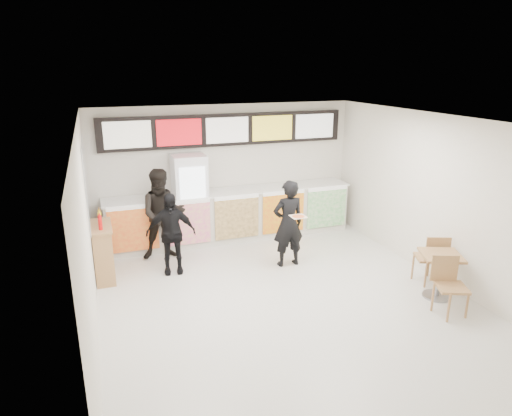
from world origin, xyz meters
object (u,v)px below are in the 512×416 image
service_counter (232,215)px  customer_left (163,214)px  customer_mid (171,233)px  cafe_table (440,267)px  customer_main (288,224)px  drinks_fridge (190,200)px  condiment_ledge (103,251)px

service_counter → customer_left: size_ratio=2.98×
customer_mid → cafe_table: customer_mid is taller
customer_left → cafe_table: 5.28m
customer_main → cafe_table: 2.83m
service_counter → cafe_table: bearing=-56.8°
service_counter → customer_mid: customer_mid is taller
customer_left → drinks_fridge: bearing=43.4°
customer_main → cafe_table: (1.88, -2.09, -0.32)m
service_counter → condiment_ledge: size_ratio=4.48×
cafe_table → customer_left: bearing=163.9°
drinks_fridge → condiment_ledge: bearing=-148.3°
condiment_ledge → drinks_fridge: bearing=31.7°
customer_mid → condiment_ledge: (-1.23, 0.16, -0.26)m
condiment_ledge → customer_left: bearing=26.6°
customer_main → customer_left: size_ratio=0.93×
customer_main → cafe_table: customer_main is taller
customer_left → cafe_table: bearing=-34.6°
condiment_ledge → customer_mid: bearing=-7.4°
service_counter → customer_mid: bearing=-140.6°
drinks_fridge → condiment_ledge: (-1.89, -1.16, -0.47)m
customer_left → condiment_ledge: (-1.21, -0.60, -0.40)m
customer_left → condiment_ledge: size_ratio=1.50×
drinks_fridge → customer_mid: bearing=-116.4°
customer_mid → drinks_fridge: bearing=71.6°
customer_main → customer_left: (-2.23, 1.20, 0.07)m
customer_left → customer_mid: size_ratio=1.19×
cafe_table → customer_mid: bearing=170.9°
customer_main → condiment_ledge: customer_main is taller
cafe_table → condiment_ledge: condiment_ledge is taller
customer_main → customer_left: bearing=-29.3°
customer_mid → condiment_ledge: size_ratio=1.27×
service_counter → cafe_table: 4.57m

